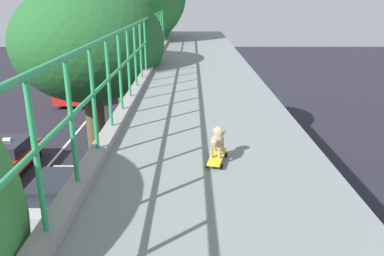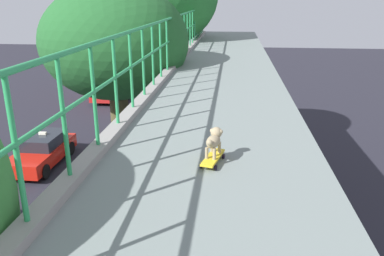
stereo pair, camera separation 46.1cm
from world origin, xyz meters
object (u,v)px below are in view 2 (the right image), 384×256
city_bus (123,69)px  small_dog (214,139)px  toy_skateboard (213,158)px  car_silver_fifth (85,189)px  car_red_taxi_sixth (42,150)px

city_bus → small_dog: (9.07, -27.56, 4.27)m
toy_skateboard → car_silver_fifth: bearing=121.2°
car_red_taxi_sixth → city_bus: city_bus is taller
toy_skateboard → small_dog: size_ratio=1.39×
small_dog → toy_skateboard: bearing=-97.1°
city_bus → toy_skateboard: size_ratio=20.05×
car_silver_fifth → city_bus: 19.25m
car_red_taxi_sixth → toy_skateboard: bearing=-54.5°
city_bus → toy_skateboard: 29.35m
car_red_taxi_sixth → toy_skateboard: 16.01m
car_silver_fifth → small_dog: size_ratio=11.17×
city_bus → small_dog: 29.32m
small_dog → car_red_taxi_sixth: bearing=125.7°
city_bus → small_dog: bearing=-71.8°
city_bus → car_red_taxi_sixth: bearing=-89.0°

